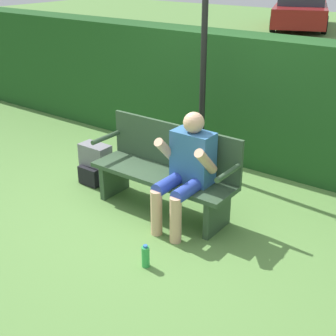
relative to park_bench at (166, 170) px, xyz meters
name	(u,v)px	position (x,y,z in m)	size (l,w,h in m)	color
ground_plane	(162,210)	(0.00, -0.07, -0.44)	(40.00, 40.00, 0.00)	#5B8942
hedge_back	(246,100)	(0.00, 1.66, 0.35)	(12.00, 0.52, 1.57)	#1E4C1E
park_bench	(166,170)	(0.00, 0.00, 0.00)	(1.55, 0.46, 0.89)	#334C33
person_seated	(187,166)	(0.34, -0.13, 0.17)	(0.53, 0.60, 1.12)	#336699
backpack	(95,165)	(-1.03, 0.01, -0.22)	(0.36, 0.27, 0.46)	slate
water_bottle	(146,256)	(0.47, -0.92, -0.34)	(0.07, 0.07, 0.21)	green
signpost	(203,54)	(-0.23, 1.01, 0.98)	(0.34, 0.09, 2.51)	black
parked_car	(301,10)	(-4.19, 13.82, 0.17)	(3.21, 4.69, 1.26)	maroon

